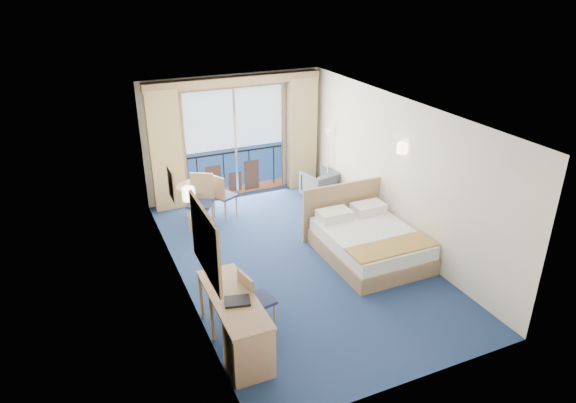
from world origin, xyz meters
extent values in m
plane|color=navy|center=(0.00, 0.00, 0.00)|extent=(6.50, 6.50, 0.00)
cube|color=white|center=(0.00, 3.26, 1.35)|extent=(4.00, 0.02, 2.70)
cube|color=white|center=(0.00, -3.26, 1.35)|extent=(4.00, 0.02, 2.70)
cube|color=white|center=(-2.01, 0.00, 1.35)|extent=(0.02, 6.50, 2.70)
cube|color=white|center=(2.01, 0.00, 1.35)|extent=(0.02, 6.50, 2.70)
cube|color=white|center=(0.00, 0.00, 2.71)|extent=(4.00, 6.50, 0.02)
cube|color=navy|center=(0.00, 3.22, 0.56)|extent=(2.20, 0.02, 1.08)
cube|color=#A7C1DC|center=(0.00, 3.22, 1.76)|extent=(2.20, 0.02, 1.32)
cube|color=brown|center=(0.00, 3.22, 0.10)|extent=(2.20, 0.02, 0.20)
cube|color=black|center=(0.00, 3.22, 1.00)|extent=(2.20, 0.02, 0.04)
cube|color=tan|center=(0.00, 3.21, 2.46)|extent=(2.36, 0.03, 0.12)
cube|color=tan|center=(-1.15, 3.21, 1.20)|extent=(0.06, 0.03, 2.40)
cube|color=tan|center=(1.15, 3.21, 1.20)|extent=(0.06, 0.03, 2.40)
cube|color=silver|center=(0.00, 3.21, 1.20)|extent=(0.05, 0.02, 2.40)
cube|color=#3D251B|center=(0.35, 3.21, 0.40)|extent=(0.35, 0.02, 0.70)
cube|color=#3D251B|center=(-0.55, 3.21, 0.40)|extent=(0.35, 0.02, 0.70)
cube|color=#3D251B|center=(-0.05, 3.21, 0.30)|extent=(0.30, 0.02, 0.45)
cube|color=black|center=(-0.90, 3.22, 0.55)|extent=(0.02, 0.01, 0.90)
cube|color=black|center=(-0.30, 3.22, 0.55)|extent=(0.03, 0.01, 0.90)
cube|color=black|center=(0.30, 3.22, 0.55)|extent=(0.03, 0.01, 0.90)
cube|color=black|center=(0.90, 3.22, 0.55)|extent=(0.02, 0.01, 0.90)
cube|color=tan|center=(-1.55, 3.07, 1.28)|extent=(0.65, 0.22, 2.55)
cube|color=tan|center=(1.55, 3.07, 1.28)|extent=(0.65, 0.22, 2.55)
cube|color=tan|center=(0.00, 3.10, 2.58)|extent=(3.80, 0.25, 0.18)
cube|color=tan|center=(-1.98, -1.50, 1.55)|extent=(0.04, 1.25, 0.95)
cube|color=silver|center=(-1.95, -1.50, 1.55)|extent=(0.01, 1.12, 0.82)
cube|color=tan|center=(-1.98, 0.45, 1.60)|extent=(0.03, 0.42, 0.52)
cube|color=gray|center=(-1.96, 0.45, 1.60)|extent=(0.01, 0.34, 0.44)
cylinder|color=beige|center=(-1.94, -0.60, 1.85)|extent=(0.18, 0.18, 0.18)
cylinder|color=beige|center=(1.94, -0.15, 1.85)|extent=(0.18, 0.18, 0.18)
cube|color=tan|center=(1.21, -0.48, 0.14)|extent=(1.53, 1.92, 0.29)
cube|color=white|center=(1.21, -0.48, 0.41)|extent=(1.48, 1.86, 0.24)
cube|color=tan|center=(1.21, -1.10, 0.54)|extent=(1.52, 0.53, 0.03)
cube|color=white|center=(0.85, 0.21, 0.61)|extent=(0.59, 0.38, 0.17)
cube|color=white|center=(1.58, 0.21, 0.61)|extent=(0.59, 0.38, 0.17)
cube|color=tan|center=(1.21, 0.53, 0.53)|extent=(1.68, 0.06, 1.05)
cube|color=tan|center=(1.78, 0.88, 0.27)|extent=(0.41, 0.39, 0.53)
cube|color=white|center=(1.74, 0.86, 0.57)|extent=(0.21, 0.18, 0.08)
imported|color=#40464E|center=(1.62, 2.27, 0.31)|extent=(0.80, 0.81, 0.62)
cylinder|color=silver|center=(1.88, 2.39, 0.01)|extent=(0.21, 0.21, 0.03)
cylinder|color=silver|center=(1.88, 2.39, 0.71)|extent=(0.02, 0.02, 1.42)
cone|color=beige|center=(1.88, 2.39, 1.42)|extent=(0.19, 0.19, 0.17)
cube|color=tan|center=(-1.71, -1.70, 0.75)|extent=(0.56, 1.64, 0.04)
cube|color=tan|center=(-1.71, -2.27, 0.36)|extent=(0.53, 0.49, 0.73)
cylinder|color=tan|center=(-1.96, -1.50, 0.36)|extent=(0.05, 0.05, 0.73)
cylinder|color=tan|center=(-1.46, -1.50, 0.36)|extent=(0.05, 0.05, 0.73)
cylinder|color=tan|center=(-1.96, -0.94, 0.36)|extent=(0.05, 0.05, 0.73)
cylinder|color=tan|center=(-1.46, -0.94, 0.36)|extent=(0.05, 0.05, 0.73)
cube|color=#202A4C|center=(-1.28, -1.48, 0.45)|extent=(0.47, 0.47, 0.05)
cube|color=tan|center=(-1.47, -1.52, 0.70)|extent=(0.11, 0.40, 0.48)
cylinder|color=tan|center=(-1.09, -1.61, 0.22)|extent=(0.03, 0.03, 0.43)
cylinder|color=tan|center=(-1.15, -1.29, 0.22)|extent=(0.03, 0.03, 0.43)
cylinder|color=tan|center=(-1.41, -1.67, 0.22)|extent=(0.03, 0.03, 0.43)
cylinder|color=tan|center=(-1.47, -1.35, 0.22)|extent=(0.03, 0.03, 0.43)
cube|color=black|center=(-1.69, -1.83, 0.79)|extent=(0.38, 0.32, 0.03)
cylinder|color=silver|center=(-1.82, -1.09, 0.80)|extent=(0.13, 0.13, 0.02)
cylinder|color=silver|center=(-1.82, -1.09, 1.00)|extent=(0.02, 0.02, 0.42)
cone|color=beige|center=(-1.82, -1.09, 1.21)|extent=(0.12, 0.12, 0.11)
cylinder|color=tan|center=(-1.15, 2.44, 0.66)|extent=(0.76, 0.76, 0.04)
cylinder|color=tan|center=(-1.15, 2.44, 0.33)|extent=(0.08, 0.08, 0.66)
cylinder|color=tan|center=(-1.15, 2.44, 0.01)|extent=(0.42, 0.42, 0.03)
cube|color=#202A4C|center=(-0.60, 2.21, 0.45)|extent=(0.54, 0.54, 0.05)
cube|color=tan|center=(-0.77, 2.13, 0.70)|extent=(0.22, 0.38, 0.48)
cylinder|color=tan|center=(-0.38, 2.14, 0.22)|extent=(0.03, 0.03, 0.43)
cylinder|color=tan|center=(-0.53, 2.43, 0.22)|extent=(0.03, 0.03, 0.43)
cylinder|color=tan|center=(-0.67, 1.99, 0.22)|extent=(0.03, 0.03, 0.43)
cylinder|color=tan|center=(-0.82, 2.28, 0.22)|extent=(0.03, 0.03, 0.43)
cube|color=#202A4C|center=(-1.20, 1.90, 0.51)|extent=(0.63, 0.63, 0.05)
cube|color=tan|center=(-1.09, 2.09, 0.80)|extent=(0.42, 0.27, 0.55)
cylinder|color=tan|center=(-1.45, 1.83, 0.25)|extent=(0.04, 0.04, 0.49)
cylinder|color=tan|center=(-1.13, 1.65, 0.25)|extent=(0.04, 0.04, 0.49)
cylinder|color=tan|center=(-1.27, 2.15, 0.25)|extent=(0.04, 0.04, 0.49)
cylinder|color=tan|center=(-0.95, 1.97, 0.25)|extent=(0.04, 0.04, 0.49)
camera|label=1|loc=(-3.32, -7.10, 4.69)|focal=32.00mm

